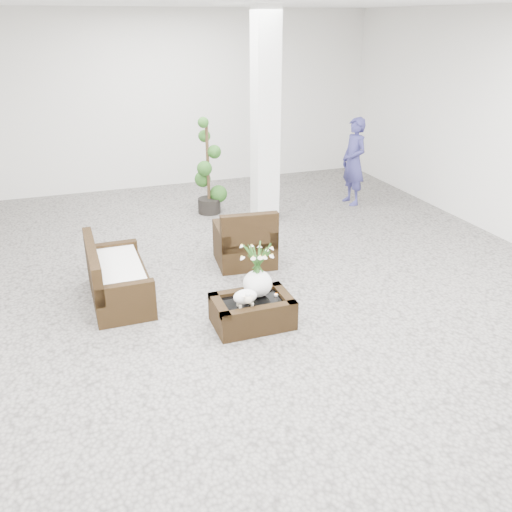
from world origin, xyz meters
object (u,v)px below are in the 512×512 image
object	(u,v)px
loveseat	(118,271)
topiary	(208,167)
armchair	(245,235)
coffee_table	(252,313)

from	to	relation	value
loveseat	topiary	bearing A→B (deg)	-34.80
armchair	loveseat	size ratio (longest dim) A/B	0.60
armchair	topiary	size ratio (longest dim) A/B	0.50
loveseat	topiary	world-z (taller)	topiary
coffee_table	loveseat	size ratio (longest dim) A/B	0.63
loveseat	topiary	size ratio (longest dim) A/B	0.83
loveseat	armchair	bearing A→B (deg)	-74.64
armchair	topiary	world-z (taller)	topiary
loveseat	topiary	distance (m)	3.50
coffee_table	topiary	bearing A→B (deg)	81.89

